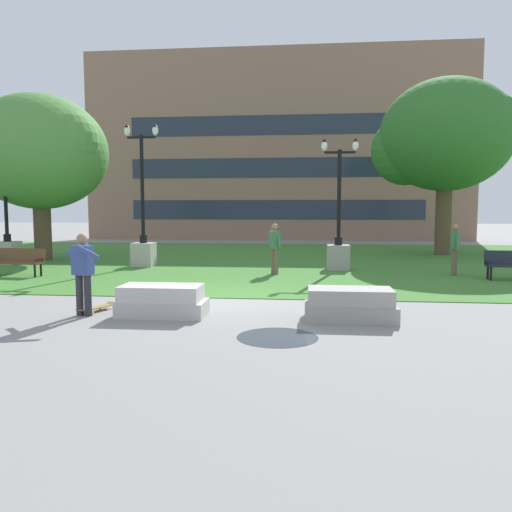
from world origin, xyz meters
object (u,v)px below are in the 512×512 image
at_px(park_bench_near_right, 18,260).
at_px(person_bystander_far_lawn, 455,246).
at_px(person_skateboarder, 83,269).
at_px(person_bystander_near_lawn, 275,246).
at_px(lamp_post_right, 338,243).
at_px(concrete_block_center, 162,301).
at_px(lamp_post_center, 7,238).
at_px(skateboard, 96,308).
at_px(lamp_post_left, 143,238).
at_px(concrete_block_left, 350,305).

relative_size(park_bench_near_right, person_bystander_far_lawn, 1.08).
xyz_separation_m(person_skateboarder, person_bystander_near_lawn, (3.52, 6.99, 0.00)).
height_order(park_bench_near_right, person_bystander_far_lawn, person_bystander_far_lawn).
distance_m(lamp_post_right, person_bystander_near_lawn, 2.68).
xyz_separation_m(concrete_block_center, lamp_post_center, (-9.03, 8.98, 0.77)).
bearing_deg(skateboard, person_skateboarder, -100.77).
relative_size(concrete_block_center, skateboard, 1.75).
distance_m(lamp_post_left, lamp_post_center, 5.73).
height_order(concrete_block_center, lamp_post_left, lamp_post_left).
height_order(lamp_post_left, person_bystander_near_lawn, lamp_post_left).
bearing_deg(park_bench_near_right, person_bystander_near_lawn, 8.83).
bearing_deg(lamp_post_left, person_bystander_near_lawn, -20.21).
xyz_separation_m(park_bench_near_right, person_bystander_near_lawn, (8.41, 1.31, 0.44)).
bearing_deg(person_skateboarder, lamp_post_left, 100.77).
relative_size(concrete_block_center, lamp_post_right, 0.38).
distance_m(park_bench_near_right, person_bystander_near_lawn, 8.52).
xyz_separation_m(concrete_block_center, person_skateboarder, (-1.62, -0.16, 0.67)).
relative_size(concrete_block_center, person_bystander_far_lawn, 1.05).
height_order(skateboard, person_bystander_far_lawn, person_bystander_far_lawn).
xyz_separation_m(concrete_block_center, skateboard, (-1.54, 0.26, -0.22)).
height_order(person_skateboarder, person_bystander_far_lawn, person_bystander_far_lawn).
bearing_deg(lamp_post_left, concrete_block_center, -69.27).
relative_size(person_skateboarder, park_bench_near_right, 0.93).
bearing_deg(person_bystander_near_lawn, concrete_block_left, -74.18).
height_order(concrete_block_left, person_skateboarder, person_skateboarder).
bearing_deg(concrete_block_left, person_skateboarder, -178.61).
bearing_deg(concrete_block_center, person_bystander_near_lawn, 74.46).
relative_size(concrete_block_left, lamp_post_center, 0.34).
distance_m(park_bench_near_right, lamp_post_left, 4.58).
xyz_separation_m(skateboard, person_bystander_near_lawn, (3.44, 6.57, 0.90)).
height_order(park_bench_near_right, lamp_post_right, lamp_post_right).
height_order(concrete_block_left, lamp_post_right, lamp_post_right).
relative_size(park_bench_near_right, lamp_post_center, 0.35).
bearing_deg(person_bystander_near_lawn, lamp_post_left, 159.79).
bearing_deg(lamp_post_left, park_bench_near_right, -134.75).
height_order(person_skateboarder, lamp_post_left, lamp_post_left).
height_order(concrete_block_left, park_bench_near_right, park_bench_near_right).
xyz_separation_m(skateboard, park_bench_near_right, (-4.97, 5.26, 0.45)).
relative_size(person_skateboarder, person_bystander_far_lawn, 1.00).
bearing_deg(concrete_block_left, person_bystander_near_lawn, 105.82).
xyz_separation_m(park_bench_near_right, lamp_post_right, (10.63, 2.81, 0.45)).
distance_m(lamp_post_left, person_bystander_near_lawn, 5.55).
xyz_separation_m(person_skateboarder, skateboard, (0.08, 0.42, -0.89)).
bearing_deg(park_bench_near_right, lamp_post_right, 14.81).
distance_m(lamp_post_right, person_bystander_far_lawn, 3.93).
bearing_deg(concrete_block_left, lamp_post_right, 88.09).
bearing_deg(person_bystander_far_lawn, park_bench_near_right, -173.64).
bearing_deg(lamp_post_left, skateboard, -78.20).
bearing_deg(skateboard, lamp_post_right, 54.98).
relative_size(lamp_post_left, lamp_post_center, 1.04).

